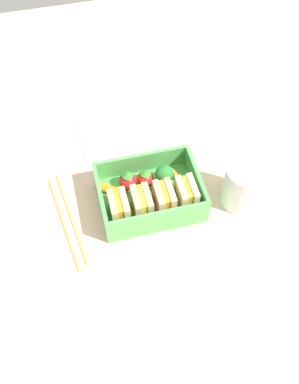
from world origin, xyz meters
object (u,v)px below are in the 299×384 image
(sandwich_center_left, at_px, (164,199))
(chopstick_pair, at_px, (68,220))
(sandwich_left, at_px, (186,194))
(strawberry_left, at_px, (128,181))
(carrot_stick_far_left, at_px, (110,190))
(sandwich_center_right, at_px, (119,208))
(carrot_stick_left, at_px, (180,178))
(folded_napkin, at_px, (121,130))
(sandwich_center, at_px, (142,203))
(drinking_glass, at_px, (244,185))
(broccoli_floret, at_px, (164,175))
(strawberry_far_left, at_px, (147,178))

(sandwich_center_left, distance_m, chopstick_pair, 0.16)
(sandwich_left, xyz_separation_m, strawberry_left, (0.08, -0.05, -0.01))
(sandwich_center_left, height_order, carrot_stick_far_left, sandwich_center_left)
(sandwich_center_right, distance_m, carrot_stick_far_left, 0.05)
(carrot_stick_left, height_order, strawberry_left, strawberry_left)
(sandwich_left, bearing_deg, sandwich_center_left, 0.00)
(chopstick_pair, bearing_deg, folded_napkin, -125.68)
(sandwich_center, height_order, carrot_stick_far_left, sandwich_center)
(sandwich_center_left, height_order, chopstick_pair, sandwich_center_left)
(sandwich_center_left, bearing_deg, carrot_stick_far_left, -31.89)
(sandwich_left, xyz_separation_m, carrot_stick_left, (-0.00, -0.04, -0.02))
(drinking_glass, bearing_deg, folded_napkin, -51.22)
(carrot_stick_left, bearing_deg, broccoli_floret, 1.25)
(sandwich_center_right, relative_size, chopstick_pair, 0.25)
(strawberry_left, height_order, folded_napkin, strawberry_left)
(sandwich_center_left, bearing_deg, sandwich_center_right, 0.00)
(sandwich_center, distance_m, sandwich_center_right, 0.04)
(sandwich_center_right, xyz_separation_m, strawberry_left, (-0.02, -0.05, -0.01))
(sandwich_left, distance_m, drinking_glass, 0.09)
(drinking_glass, bearing_deg, chopstick_pair, -5.29)
(sandwich_left, xyz_separation_m, carrot_stick_far_left, (0.11, -0.05, -0.02))
(drinking_glass, bearing_deg, sandwich_center, -3.07)
(carrot_stick_left, distance_m, folded_napkin, 0.16)
(sandwich_center_right, distance_m, strawberry_far_left, 0.08)
(strawberry_far_left, xyz_separation_m, strawberry_left, (0.03, -0.00, 0.00))
(sandwich_center_left, xyz_separation_m, chopstick_pair, (0.15, -0.02, -0.03))
(broccoli_floret, xyz_separation_m, chopstick_pair, (0.17, 0.03, -0.03))
(strawberry_left, bearing_deg, strawberry_far_left, 175.66)
(sandwich_left, distance_m, folded_napkin, 0.20)
(sandwich_left, height_order, carrot_stick_left, sandwich_left)
(carrot_stick_left, distance_m, carrot_stick_far_left, 0.12)
(broccoli_floret, distance_m, carrot_stick_far_left, 0.09)
(sandwich_center_left, relative_size, broccoli_floret, 1.12)
(sandwich_center_right, bearing_deg, broccoli_floret, -152.39)
(broccoli_floret, height_order, drinking_glass, drinking_glass)
(strawberry_far_left, bearing_deg, drinking_glass, 157.51)
(sandwich_center, relative_size, carrot_stick_left, 0.86)
(carrot_stick_far_left, bearing_deg, sandwich_center_right, 96.24)
(sandwich_center_left, distance_m, sandwich_center, 0.04)
(sandwich_left, bearing_deg, chopstick_pair, -5.20)
(carrot_stick_left, bearing_deg, sandwich_center_left, 48.88)
(sandwich_center, distance_m, strawberry_left, 0.05)
(sandwich_center_left, relative_size, carrot_stick_left, 0.86)
(broccoli_floret, relative_size, strawberry_far_left, 1.21)
(sandwich_center_left, bearing_deg, drinking_glass, 176.07)
(strawberry_far_left, distance_m, strawberry_left, 0.03)
(strawberry_left, height_order, drinking_glass, drinking_glass)
(carrot_stick_far_left, relative_size, drinking_glass, 0.63)
(sandwich_center_right, xyz_separation_m, strawberry_far_left, (-0.06, -0.05, -0.01))
(sandwich_center, xyz_separation_m, carrot_stick_far_left, (0.04, -0.05, -0.02))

